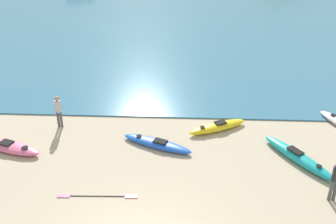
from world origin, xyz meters
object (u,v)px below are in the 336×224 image
kayak_on_sand_1 (157,143)px  kayak_on_sand_2 (10,147)px  kayak_on_sand_3 (217,127)px  person_near_waterline (58,110)px  loose_paddle (97,196)px  kayak_on_sand_0 (298,157)px  person_near_foreground (336,178)px

kayak_on_sand_1 → kayak_on_sand_2: bearing=-174.6°
kayak_on_sand_3 → person_near_waterline: person_near_waterline is taller
kayak_on_sand_3 → kayak_on_sand_1: bearing=-150.4°
person_near_waterline → loose_paddle: bearing=-60.4°
kayak_on_sand_0 → person_near_waterline: person_near_waterline is taller
kayak_on_sand_0 → kayak_on_sand_1: bearing=172.0°
person_near_waterline → kayak_on_sand_0: bearing=-12.3°
kayak_on_sand_1 → kayak_on_sand_3: 2.99m
kayak_on_sand_0 → person_near_foreground: person_near_foreground is taller
kayak_on_sand_0 → kayak_on_sand_1: 5.65m
kayak_on_sand_1 → person_near_waterline: 4.75m
person_near_foreground → loose_paddle: (-7.99, -0.21, -0.91)m
kayak_on_sand_2 → kayak_on_sand_1: bearing=5.4°
person_near_foreground → person_near_waterline: bearing=157.2°
person_near_waterline → kayak_on_sand_1: bearing=-17.5°
kayak_on_sand_2 → kayak_on_sand_3: size_ratio=1.06×
kayak_on_sand_0 → kayak_on_sand_2: size_ratio=1.13×
person_near_foreground → person_near_waterline: (-10.65, 4.48, -0.05)m
person_near_foreground → kayak_on_sand_2: bearing=168.4°
kayak_on_sand_2 → person_near_waterline: bearing=52.5°
kayak_on_sand_3 → person_near_foreground: bearing=-51.8°
person_near_foreground → kayak_on_sand_0: bearing=104.2°
kayak_on_sand_2 → person_near_waterline: 2.59m
kayak_on_sand_1 → loose_paddle: (-1.82, -3.27, -0.12)m
kayak_on_sand_1 → kayak_on_sand_2: 6.02m
person_near_waterline → kayak_on_sand_2: bearing=-127.5°
kayak_on_sand_0 → person_near_waterline: size_ratio=2.19×
person_near_foreground → loose_paddle: person_near_foreground is taller
kayak_on_sand_2 → loose_paddle: 4.97m
kayak_on_sand_2 → loose_paddle: size_ratio=1.06×
kayak_on_sand_2 → kayak_on_sand_3: (8.59, 2.04, 0.01)m
kayak_on_sand_2 → loose_paddle: (4.17, -2.70, -0.14)m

